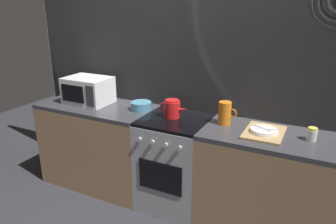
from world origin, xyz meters
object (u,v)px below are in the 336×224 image
Objects in this scene: microwave at (88,90)px; mixing_bowl at (141,106)px; pitcher at (225,113)px; stove_unit at (175,163)px; spice_jar at (312,134)px; kettle at (172,109)px; dish_pile at (264,132)px.

mixing_bowl is at bearing 4.39° from microwave.
stove_unit is at bearing -171.33° from pitcher.
spice_jar is at bearing -3.01° from pitcher.
pitcher reaches higher than spice_jar.
kettle is 2.71× the size of spice_jar.
microwave is 2.16m from spice_jar.
stove_unit is 3.16× the size of kettle.
pitcher is at bearing 5.45° from kettle.
pitcher reaches higher than dish_pile.
microwave reaches higher than dish_pile.
microwave is 2.30× the size of pitcher.
dish_pile is at bearing -1.72° from kettle.
spice_jar is (1.55, -0.04, 0.01)m from mixing_bowl.
microwave reaches higher than pitcher.
spice_jar reaches higher than dish_pile.
mixing_bowl is 1.20m from dish_pile.
microwave is 1.62× the size of kettle.
stove_unit is at bearing -9.97° from mixing_bowl.
dish_pile is at bearing -11.42° from pitcher.
stove_unit is at bearing -26.17° from kettle.
stove_unit is 0.53m from kettle.
dish_pile is at bearing -0.91° from microwave.
microwave is at bearing -175.61° from mixing_bowl.
mixing_bowl reaches higher than stove_unit.
pitcher is (0.48, 0.05, 0.02)m from kettle.
dish_pile is at bearing -0.30° from stove_unit.
microwave is 0.62m from mixing_bowl.
microwave is 1.46m from pitcher.
pitcher is at bearing -0.30° from mixing_bowl.
pitcher is 0.70m from spice_jar.
pitcher is at bearing 8.67° from stove_unit.
dish_pile is 3.81× the size of spice_jar.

